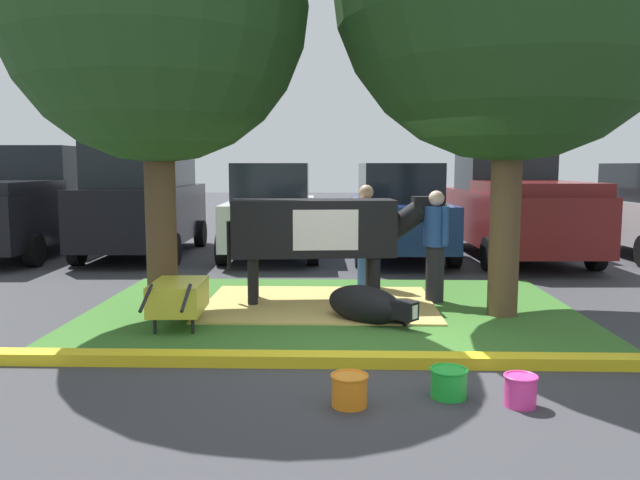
{
  "coord_description": "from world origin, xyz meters",
  "views": [
    {
      "loc": [
        -0.3,
        -6.73,
        1.96
      ],
      "look_at": [
        -0.57,
        2.34,
        0.9
      ],
      "focal_mm": 35.53,
      "sensor_mm": 36.0,
      "label": 1
    }
  ],
  "objects_px": {
    "wheelbarrow": "(179,297)",
    "sedan_blue": "(398,212)",
    "pickup_truck_maroon": "(514,206)",
    "shade_tree_left": "(155,9)",
    "cow_holstein": "(321,229)",
    "calf_lying": "(367,305)",
    "person_handler": "(435,243)",
    "bucket_pink": "(520,390)",
    "pickup_truck_black": "(24,204)",
    "bucket_orange": "(349,389)",
    "hatchback_white": "(272,211)",
    "bucket_green": "(449,382)",
    "suv_black": "(144,198)",
    "person_visitor_near": "(366,233)"
  },
  "relations": [
    {
      "from": "wheelbarrow",
      "to": "hatchback_white",
      "type": "distance_m",
      "value": 6.4
    },
    {
      "from": "calf_lying",
      "to": "person_handler",
      "type": "xyz_separation_m",
      "value": [
        1.03,
        1.26,
        0.63
      ]
    },
    {
      "from": "pickup_truck_black",
      "to": "person_visitor_near",
      "type": "bearing_deg",
      "value": -27.22
    },
    {
      "from": "cow_holstein",
      "to": "person_handler",
      "type": "bearing_deg",
      "value": 0.92
    },
    {
      "from": "person_visitor_near",
      "to": "suv_black",
      "type": "bearing_deg",
      "value": 141.73
    },
    {
      "from": "bucket_green",
      "to": "pickup_truck_black",
      "type": "height_order",
      "value": "pickup_truck_black"
    },
    {
      "from": "bucket_orange",
      "to": "pickup_truck_black",
      "type": "xyz_separation_m",
      "value": [
        -7.1,
        8.87,
        0.97
      ]
    },
    {
      "from": "calf_lying",
      "to": "bucket_green",
      "type": "height_order",
      "value": "calf_lying"
    },
    {
      "from": "wheelbarrow",
      "to": "hatchback_white",
      "type": "bearing_deg",
      "value": 85.72
    },
    {
      "from": "sedan_blue",
      "to": "pickup_truck_maroon",
      "type": "distance_m",
      "value": 2.5
    },
    {
      "from": "pickup_truck_maroon",
      "to": "cow_holstein",
      "type": "bearing_deg",
      "value": -130.2
    },
    {
      "from": "pickup_truck_black",
      "to": "hatchback_white",
      "type": "distance_m",
      "value": 5.55
    },
    {
      "from": "calf_lying",
      "to": "sedan_blue",
      "type": "bearing_deg",
      "value": 80.97
    },
    {
      "from": "pickup_truck_maroon",
      "to": "suv_black",
      "type": "bearing_deg",
      "value": 179.8
    },
    {
      "from": "sedan_blue",
      "to": "pickup_truck_maroon",
      "type": "xyz_separation_m",
      "value": [
        2.49,
        0.15,
        0.13
      ]
    },
    {
      "from": "bucket_pink",
      "to": "pickup_truck_black",
      "type": "xyz_separation_m",
      "value": [
        -8.51,
        8.83,
        0.98
      ]
    },
    {
      "from": "bucket_orange",
      "to": "suv_black",
      "type": "bearing_deg",
      "value": 116.53
    },
    {
      "from": "pickup_truck_black",
      "to": "pickup_truck_maroon",
      "type": "xyz_separation_m",
      "value": [
        10.79,
        -0.14,
        0.0
      ]
    },
    {
      "from": "shade_tree_left",
      "to": "cow_holstein",
      "type": "bearing_deg",
      "value": 21.49
    },
    {
      "from": "person_handler",
      "to": "bucket_green",
      "type": "height_order",
      "value": "person_handler"
    },
    {
      "from": "calf_lying",
      "to": "pickup_truck_maroon",
      "type": "bearing_deg",
      "value": 60.29
    },
    {
      "from": "shade_tree_left",
      "to": "bucket_green",
      "type": "distance_m",
      "value": 5.79
    },
    {
      "from": "bucket_orange",
      "to": "sedan_blue",
      "type": "distance_m",
      "value": 8.71
    },
    {
      "from": "calf_lying",
      "to": "wheelbarrow",
      "type": "relative_size",
      "value": 0.75
    },
    {
      "from": "bucket_green",
      "to": "pickup_truck_maroon",
      "type": "distance_m",
      "value": 9.02
    },
    {
      "from": "bucket_green",
      "to": "bucket_pink",
      "type": "height_order",
      "value": "bucket_pink"
    },
    {
      "from": "cow_holstein",
      "to": "sedan_blue",
      "type": "xyz_separation_m",
      "value": [
        1.54,
        4.63,
        -0.09
      ]
    },
    {
      "from": "cow_holstein",
      "to": "pickup_truck_maroon",
      "type": "distance_m",
      "value": 6.25
    },
    {
      "from": "person_handler",
      "to": "bucket_green",
      "type": "relative_size",
      "value": 4.93
    },
    {
      "from": "shade_tree_left",
      "to": "calf_lying",
      "type": "distance_m",
      "value": 4.57
    },
    {
      "from": "bucket_green",
      "to": "pickup_truck_black",
      "type": "distance_m",
      "value": 11.79
    },
    {
      "from": "wheelbarrow",
      "to": "bucket_orange",
      "type": "relative_size",
      "value": 5.07
    },
    {
      "from": "cow_holstein",
      "to": "pickup_truck_black",
      "type": "distance_m",
      "value": 8.35
    },
    {
      "from": "calf_lying",
      "to": "pickup_truck_black",
      "type": "relative_size",
      "value": 0.22
    },
    {
      "from": "person_visitor_near",
      "to": "pickup_truck_maroon",
      "type": "relative_size",
      "value": 0.31
    },
    {
      "from": "bucket_orange",
      "to": "suv_black",
      "type": "relative_size",
      "value": 0.07
    },
    {
      "from": "pickup_truck_maroon",
      "to": "calf_lying",
      "type": "bearing_deg",
      "value": -119.71
    },
    {
      "from": "hatchback_white",
      "to": "shade_tree_left",
      "type": "bearing_deg",
      "value": -98.7
    },
    {
      "from": "cow_holstein",
      "to": "pickup_truck_black",
      "type": "relative_size",
      "value": 0.57
    },
    {
      "from": "cow_holstein",
      "to": "person_visitor_near",
      "type": "height_order",
      "value": "person_visitor_near"
    },
    {
      "from": "suv_black",
      "to": "calf_lying",
      "type": "bearing_deg",
      "value": -52.43
    },
    {
      "from": "wheelbarrow",
      "to": "sedan_blue",
      "type": "distance_m",
      "value": 6.96
    },
    {
      "from": "cow_holstein",
      "to": "person_visitor_near",
      "type": "distance_m",
      "value": 1.29
    },
    {
      "from": "bucket_pink",
      "to": "sedan_blue",
      "type": "xyz_separation_m",
      "value": [
        -0.21,
        8.55,
        0.85
      ]
    },
    {
      "from": "sedan_blue",
      "to": "person_visitor_near",
      "type": "bearing_deg",
      "value": -103.48
    },
    {
      "from": "calf_lying",
      "to": "sedan_blue",
      "type": "distance_m",
      "value": 5.98
    },
    {
      "from": "pickup_truck_black",
      "to": "suv_black",
      "type": "distance_m",
      "value": 2.73
    },
    {
      "from": "person_handler",
      "to": "hatchback_white",
      "type": "bearing_deg",
      "value": 120.54
    },
    {
      "from": "person_handler",
      "to": "bucket_pink",
      "type": "relative_size",
      "value": 5.74
    },
    {
      "from": "shade_tree_left",
      "to": "hatchback_white",
      "type": "bearing_deg",
      "value": 81.3
    }
  ]
}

